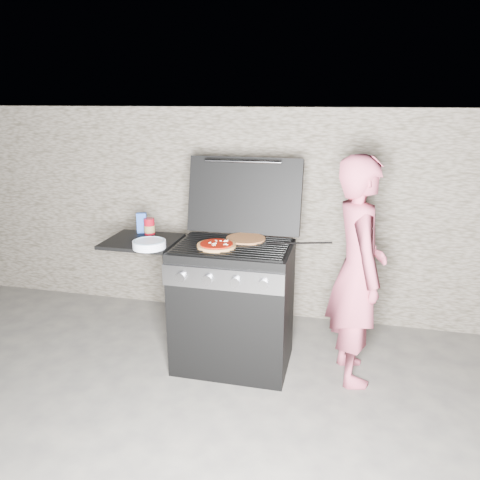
% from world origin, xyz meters
% --- Properties ---
extents(ground, '(50.00, 50.00, 0.00)m').
position_xyz_m(ground, '(0.00, 0.00, 0.00)').
color(ground, '#464442').
extents(stone_wall, '(8.00, 0.35, 1.80)m').
position_xyz_m(stone_wall, '(0.00, 1.05, 0.90)').
color(stone_wall, gray).
rests_on(stone_wall, ground).
extents(gas_grill, '(1.34, 0.79, 0.91)m').
position_xyz_m(gas_grill, '(-0.25, 0.00, 0.46)').
color(gas_grill, black).
rests_on(gas_grill, ground).
extents(pizza_topped, '(0.34, 0.34, 0.03)m').
position_xyz_m(pizza_topped, '(-0.10, -0.07, 0.93)').
color(pizza_topped, '#D48241').
rests_on(pizza_topped, gas_grill).
extents(pizza_plain, '(0.29, 0.29, 0.01)m').
position_xyz_m(pizza_plain, '(0.06, 0.14, 0.92)').
color(pizza_plain, '#DE8F4A').
rests_on(pizza_plain, gas_grill).
extents(sauce_jar, '(0.08, 0.08, 0.12)m').
position_xyz_m(sauce_jar, '(-0.67, 0.14, 0.96)').
color(sauce_jar, maroon).
rests_on(sauce_jar, gas_grill).
extents(blue_carton, '(0.08, 0.06, 0.15)m').
position_xyz_m(blue_carton, '(-0.74, 0.17, 0.98)').
color(blue_carton, '#24479F').
rests_on(blue_carton, gas_grill).
extents(plate_stack, '(0.27, 0.27, 0.05)m').
position_xyz_m(plate_stack, '(-0.54, -0.17, 0.93)').
color(plate_stack, white).
rests_on(plate_stack, gas_grill).
extents(person, '(0.50, 0.64, 1.54)m').
position_xyz_m(person, '(0.84, 0.05, 0.77)').
color(person, '#B84B62').
rests_on(person, ground).
extents(tongs, '(0.45, 0.15, 0.09)m').
position_xyz_m(tongs, '(0.44, 0.00, 0.96)').
color(tongs, black).
rests_on(tongs, gas_grill).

